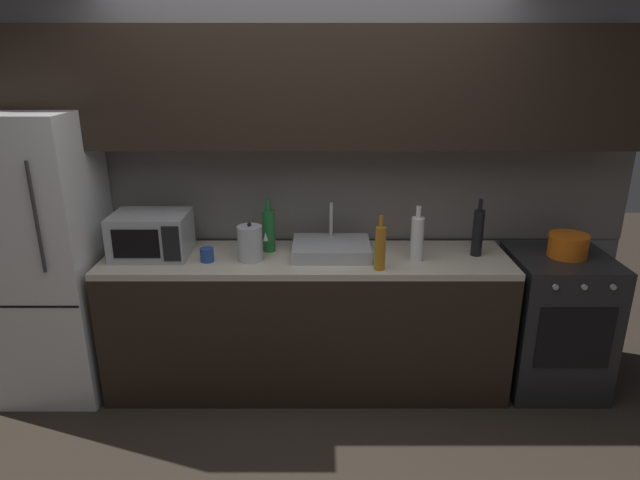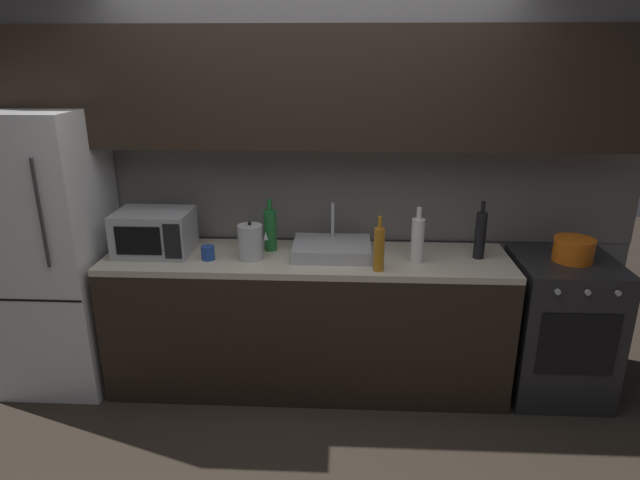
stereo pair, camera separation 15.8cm
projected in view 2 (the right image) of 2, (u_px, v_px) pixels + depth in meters
name	position (u px, v px, depth m)	size (l,w,h in m)	color
ground_plane	(295.00, 479.00, 2.84)	(10.00, 10.00, 0.00)	#2D261E
back_wall	(309.00, 144.00, 3.47)	(4.25, 0.44, 2.50)	slate
counter_run	(307.00, 321.00, 3.55)	(2.51, 0.60, 0.90)	black
refrigerator	(50.00, 252.00, 3.48)	(0.68, 0.69, 1.79)	white
oven_range	(558.00, 327.00, 3.47)	(0.60, 0.62, 0.90)	#232326
microwave	(154.00, 232.00, 3.42)	(0.46, 0.35, 0.27)	#A8AAAF
sink_basin	(332.00, 249.00, 3.41)	(0.48, 0.38, 0.30)	#ADAFB5
kettle	(250.00, 242.00, 3.32)	(0.19, 0.15, 0.24)	#B7BABF
wine_bottle_white	(418.00, 240.00, 3.26)	(0.08, 0.08, 0.34)	silver
wine_bottle_amber	(379.00, 249.00, 3.13)	(0.06, 0.06, 0.33)	#B27019
wine_bottle_green	(270.00, 229.00, 3.46)	(0.08, 0.08, 0.33)	#1E6B2D
wine_bottle_dark	(480.00, 235.00, 3.32)	(0.07, 0.07, 0.36)	black
mug_blue	(208.00, 253.00, 3.33)	(0.08, 0.08, 0.09)	#234299
cooking_pot	(574.00, 250.00, 3.30)	(0.24, 0.24, 0.14)	orange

